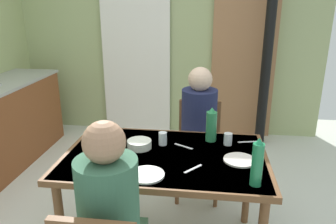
{
  "coord_description": "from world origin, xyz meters",
  "views": [
    {
      "loc": [
        0.6,
        -2.08,
        1.72
      ],
      "look_at": [
        0.33,
        0.03,
        1.0
      ],
      "focal_mm": 34.84,
      "sensor_mm": 36.0,
      "label": 1
    }
  ],
  "objects_px": {
    "dining_table": "(165,165)",
    "person_near_diner": "(109,205)",
    "chair_far_diner": "(199,143)",
    "person_far_diner": "(199,119)",
    "water_bottle_green_near": "(211,125)",
    "serving_bowl_center": "(139,144)",
    "water_bottle_green_far": "(257,163)"
  },
  "relations": [
    {
      "from": "dining_table",
      "to": "person_near_diner",
      "type": "distance_m",
      "value": 0.68
    },
    {
      "from": "chair_far_diner",
      "to": "person_near_diner",
      "type": "height_order",
      "value": "person_near_diner"
    },
    {
      "from": "dining_table",
      "to": "person_far_diner",
      "type": "distance_m",
      "value": 0.69
    },
    {
      "from": "person_far_diner",
      "to": "water_bottle_green_near",
      "type": "bearing_deg",
      "value": 105.09
    },
    {
      "from": "dining_table",
      "to": "water_bottle_green_near",
      "type": "distance_m",
      "value": 0.45
    },
    {
      "from": "chair_far_diner",
      "to": "serving_bowl_center",
      "type": "xyz_separation_m",
      "value": [
        -0.39,
        -0.7,
        0.28
      ]
    },
    {
      "from": "chair_far_diner",
      "to": "water_bottle_green_near",
      "type": "relative_size",
      "value": 3.39
    },
    {
      "from": "person_far_diner",
      "to": "water_bottle_green_near",
      "type": "height_order",
      "value": "person_far_diner"
    },
    {
      "from": "chair_far_diner",
      "to": "water_bottle_green_near",
      "type": "height_order",
      "value": "water_bottle_green_near"
    },
    {
      "from": "dining_table",
      "to": "serving_bowl_center",
      "type": "distance_m",
      "value": 0.23
    },
    {
      "from": "serving_bowl_center",
      "to": "water_bottle_green_far",
      "type": "bearing_deg",
      "value": -28.0
    },
    {
      "from": "person_near_diner",
      "to": "water_bottle_green_near",
      "type": "distance_m",
      "value": 1.05
    },
    {
      "from": "dining_table",
      "to": "person_near_diner",
      "type": "bearing_deg",
      "value": -105.91
    },
    {
      "from": "person_near_diner",
      "to": "serving_bowl_center",
      "type": "xyz_separation_m",
      "value": [
        -0.01,
        0.73,
        -0.01
      ]
    },
    {
      "from": "water_bottle_green_near",
      "to": "serving_bowl_center",
      "type": "bearing_deg",
      "value": -159.0
    },
    {
      "from": "chair_far_diner",
      "to": "dining_table",
      "type": "bearing_deg",
      "value": 75.73
    },
    {
      "from": "chair_far_diner",
      "to": "serving_bowl_center",
      "type": "relative_size",
      "value": 5.12
    },
    {
      "from": "water_bottle_green_far",
      "to": "dining_table",
      "type": "bearing_deg",
      "value": 150.31
    },
    {
      "from": "serving_bowl_center",
      "to": "water_bottle_green_near",
      "type": "bearing_deg",
      "value": 21.0
    },
    {
      "from": "dining_table",
      "to": "serving_bowl_center",
      "type": "bearing_deg",
      "value": 157.11
    },
    {
      "from": "chair_far_diner",
      "to": "serving_bowl_center",
      "type": "height_order",
      "value": "chair_far_diner"
    },
    {
      "from": "water_bottle_green_near",
      "to": "person_far_diner",
      "type": "bearing_deg",
      "value": 105.09
    },
    {
      "from": "person_near_diner",
      "to": "serving_bowl_center",
      "type": "distance_m",
      "value": 0.73
    },
    {
      "from": "water_bottle_green_near",
      "to": "water_bottle_green_far",
      "type": "bearing_deg",
      "value": -66.92
    },
    {
      "from": "serving_bowl_center",
      "to": "chair_far_diner",
      "type": "bearing_deg",
      "value": 60.86
    },
    {
      "from": "chair_far_diner",
      "to": "person_near_diner",
      "type": "distance_m",
      "value": 1.51
    },
    {
      "from": "dining_table",
      "to": "serving_bowl_center",
      "type": "relative_size",
      "value": 7.98
    },
    {
      "from": "chair_far_diner",
      "to": "person_near_diner",
      "type": "relative_size",
      "value": 1.13
    },
    {
      "from": "dining_table",
      "to": "person_far_diner",
      "type": "height_order",
      "value": "person_far_diner"
    },
    {
      "from": "water_bottle_green_far",
      "to": "serving_bowl_center",
      "type": "bearing_deg",
      "value": 152.0
    },
    {
      "from": "dining_table",
      "to": "chair_far_diner",
      "type": "bearing_deg",
      "value": 75.73
    },
    {
      "from": "chair_far_diner",
      "to": "person_far_diner",
      "type": "distance_m",
      "value": 0.31
    }
  ]
}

